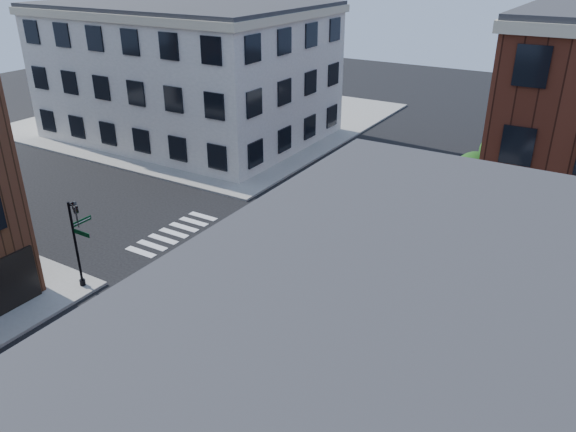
{
  "coord_description": "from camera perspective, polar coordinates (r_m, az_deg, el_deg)",
  "views": [
    {
      "loc": [
        14.02,
        -21.64,
        14.95
      ],
      "look_at": [
        0.28,
        0.98,
        2.5
      ],
      "focal_mm": 35.0,
      "sensor_mm": 36.0,
      "label": 1
    }
  ],
  "objects": [
    {
      "name": "traffic_cone",
      "position": [
        28.38,
        -9.97,
        -6.23
      ],
      "size": [
        0.45,
        0.45,
        0.7
      ],
      "rotation": [
        0.0,
        0.0,
        -0.21
      ],
      "color": "orange",
      "rests_on": "ground"
    },
    {
      "name": "ground",
      "position": [
        29.81,
        -1.43,
        -4.92
      ],
      "size": [
        120.0,
        120.0,
        0.0
      ],
      "primitive_type": "plane",
      "color": "black",
      "rests_on": "ground"
    },
    {
      "name": "sidewalk_nw",
      "position": [
        57.15,
        -7.95,
        9.86
      ],
      "size": [
        30.0,
        30.0,
        0.15
      ],
      "primitive_type": "cube",
      "color": "gray",
      "rests_on": "ground"
    },
    {
      "name": "tree_far",
      "position": [
        40.04,
        20.61,
        6.0
      ],
      "size": [
        2.43,
        2.43,
        4.07
      ],
      "color": "black",
      "rests_on": "ground"
    },
    {
      "name": "tree_near",
      "position": [
        34.36,
        18.54,
        3.77
      ],
      "size": [
        2.69,
        2.69,
        4.49
      ],
      "color": "black",
      "rests_on": "ground"
    },
    {
      "name": "building_nw",
      "position": [
        50.96,
        -10.11,
        14.13
      ],
      "size": [
        22.0,
        16.0,
        11.0
      ],
      "primitive_type": "cube",
      "color": "beige",
      "rests_on": "ground"
    },
    {
      "name": "box_truck",
      "position": [
        22.73,
        24.54,
        -11.71
      ],
      "size": [
        9.31,
        3.27,
        4.15
      ],
      "rotation": [
        0.0,
        0.0,
        0.06
      ],
      "color": "white",
      "rests_on": "ground"
    },
    {
      "name": "signal_pole",
      "position": [
        28.3,
        -20.61,
        -1.85
      ],
      "size": [
        1.29,
        1.24,
        4.6
      ],
      "color": "black",
      "rests_on": "ground"
    }
  ]
}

